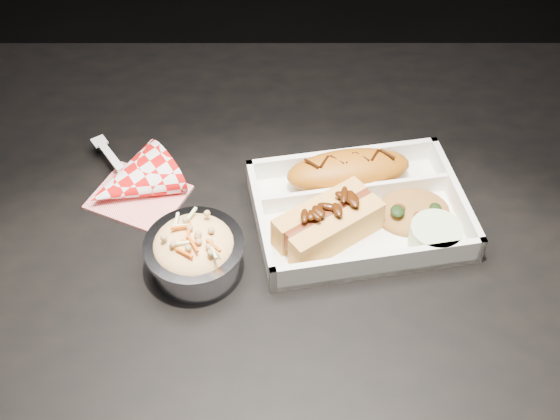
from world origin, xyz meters
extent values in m
cube|color=black|center=(0.00, 0.00, 0.73)|extent=(1.20, 0.80, 0.03)
cylinder|color=black|center=(-0.55, 0.35, 0.36)|extent=(0.05, 0.05, 0.72)
cube|color=white|center=(0.09, 0.02, 0.75)|extent=(0.28, 0.22, 0.01)
cube|color=white|center=(0.07, 0.11, 0.77)|extent=(0.25, 0.05, 0.04)
cube|color=white|center=(0.10, -0.06, 0.77)|extent=(0.25, 0.05, 0.04)
cube|color=white|center=(-0.03, 0.00, 0.77)|extent=(0.04, 0.18, 0.04)
cube|color=white|center=(0.21, 0.04, 0.77)|extent=(0.04, 0.18, 0.04)
cube|color=white|center=(0.08, 0.05, 0.77)|extent=(0.23, 0.05, 0.03)
ellipsoid|color=#A65A10|center=(0.08, 0.08, 0.78)|extent=(0.17, 0.09, 0.05)
cube|color=gold|center=(0.06, -0.02, 0.78)|extent=(0.11, 0.09, 0.04)
cube|color=gold|center=(0.04, 0.00, 0.78)|extent=(0.11, 0.09, 0.04)
cylinder|color=maroon|center=(0.05, -0.01, 0.79)|extent=(0.11, 0.09, 0.03)
ellipsoid|color=#A46C2F|center=(0.15, 0.02, 0.77)|extent=(0.10, 0.09, 0.03)
cylinder|color=beige|center=(0.17, -0.02, 0.77)|extent=(0.06, 0.06, 0.03)
cylinder|color=silver|center=(-0.10, -0.06, 0.77)|extent=(0.10, 0.10, 0.04)
cylinder|color=silver|center=(-0.10, -0.06, 0.79)|extent=(0.11, 0.11, 0.01)
ellipsoid|color=beige|center=(-0.10, -0.06, 0.79)|extent=(0.09, 0.09, 0.04)
cube|color=red|center=(-0.19, 0.06, 0.75)|extent=(0.14, 0.13, 0.00)
cone|color=red|center=(-0.20, 0.07, 0.77)|extent=(0.15, 0.14, 0.10)
cube|color=white|center=(-0.23, 0.11, 0.77)|extent=(0.04, 0.06, 0.00)
cube|color=white|center=(-0.25, 0.14, 0.77)|extent=(0.03, 0.03, 0.00)
camera|label=1|loc=(-0.01, -0.55, 1.39)|focal=45.00mm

